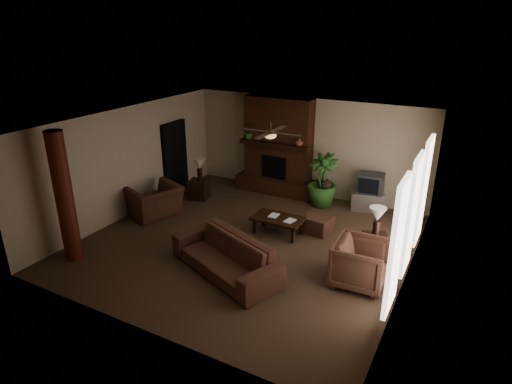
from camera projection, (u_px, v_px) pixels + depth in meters
The scene contains 23 objects.
room_shell at pixel (247, 185), 9.49m from camera, with size 7.00×7.00×7.00m.
fireplace at pixel (278, 154), 12.58m from camera, with size 2.40×0.70×2.80m.
windows at pixel (412, 215), 8.16m from camera, with size 0.08×3.65×2.35m.
log_column at pixel (64, 198), 8.83m from camera, with size 0.36×0.36×2.80m, color maroon.
doorway at pixel (175, 158), 12.61m from camera, with size 0.10×1.00×2.10m, color black.
ceiling_fan at pixel (270, 134), 9.15m from camera, with size 1.35×1.35×0.37m.
sofa at pixel (225, 250), 8.64m from camera, with size 2.54×0.74×0.99m, color #4F2E22.
armchair_left at pixel (154, 196), 11.18m from camera, with size 1.23×0.80×1.08m, color #4F2E22.
armchair_right at pixel (361, 261), 8.22m from camera, with size 0.97×0.91×1.00m, color #4F2E22.
coffee_table at pixel (278, 220), 10.25m from camera, with size 1.20×0.70×0.43m.
ottoman at pixel (318, 224), 10.42m from camera, with size 0.60×0.60×0.40m, color #4F2E22.
tv_stand at pixel (367, 201), 11.65m from camera, with size 0.85×0.50×0.50m, color #B6B6B8.
tv at pixel (371, 183), 11.43m from camera, with size 0.70×0.59×0.52m.
floor_vase at pixel (325, 191), 11.84m from camera, with size 0.34×0.34×0.77m.
floor_plant at pixel (322, 191), 11.86m from camera, with size 0.82×1.46×0.82m, color #306026.
side_table_left at pixel (199, 189), 12.38m from camera, with size 0.50×0.50×0.55m, color black.
lamp_left at pixel (199, 165), 12.10m from camera, with size 0.45×0.45×0.65m.
side_table_right at pixel (375, 247), 9.20m from camera, with size 0.50×0.50×0.55m, color black.
lamp_right at pixel (377, 216), 8.92m from camera, with size 0.44×0.44×0.65m.
mantel_plant at pixel (249, 133), 12.56m from camera, with size 0.38×0.42×0.33m, color #306026.
mantel_vase at pixel (299, 142), 11.85m from camera, with size 0.22×0.23×0.22m, color brown.
book_a at pixel (270, 210), 10.29m from camera, with size 0.22×0.03×0.29m, color #999999.
book_b at pixel (286, 214), 10.04m from camera, with size 0.21×0.02×0.29m, color #999999.
Camera 1 is at (4.37, -7.73, 4.76)m, focal length 30.31 mm.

